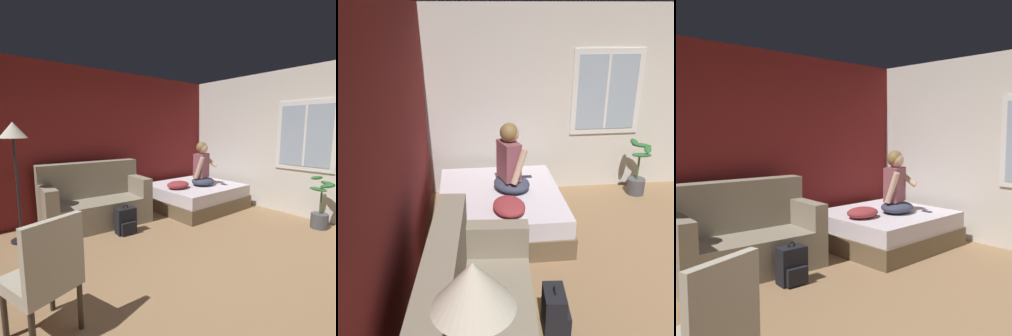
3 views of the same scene
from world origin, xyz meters
The scene contains 7 objects.
wall_back_accent centered at (0.00, 3.10, 1.35)m, with size 11.06×0.16×2.70m, color maroon.
bed centered at (1.96, 2.07, 0.24)m, with size 1.71×1.56×0.48m.
couch centered at (-0.04, 2.46, 0.39)m, with size 1.76×0.95×1.04m.
person_seated centered at (2.02, 1.93, 0.84)m, with size 0.62×0.57×0.88m.
backpack centered at (0.14, 1.77, 0.19)m, with size 0.31×0.25×0.46m.
throw_pillow centered at (1.44, 2.02, 0.55)m, with size 0.48×0.36×0.14m, color #993338.
cell_phone centered at (2.39, 1.67, 0.48)m, with size 0.07×0.14×0.01m, color black.
Camera 3 is at (-2.19, -1.60, 1.62)m, focal length 42.00 mm.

